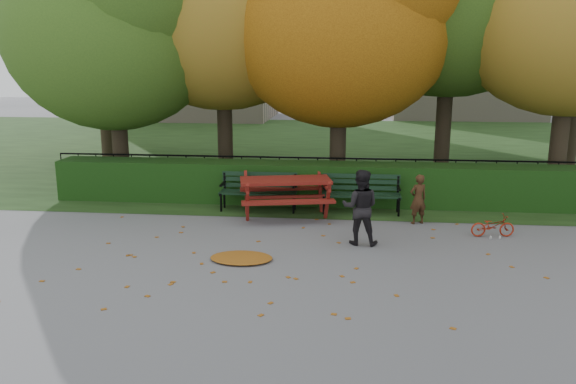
# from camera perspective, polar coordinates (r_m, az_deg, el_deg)

# --- Properties ---
(ground) EXTENTS (90.00, 90.00, 0.00)m
(ground) POSITION_cam_1_polar(r_m,az_deg,el_deg) (9.70, 1.28, -7.57)
(ground) COLOR slate
(ground) RESTS_ON ground
(grass_strip) EXTENTS (90.00, 90.00, 0.00)m
(grass_strip) POSITION_cam_1_polar(r_m,az_deg,el_deg) (23.32, 4.14, 4.59)
(grass_strip) COLOR #1A3112
(grass_strip) RESTS_ON ground
(building_right) EXTENTS (9.00, 6.00, 12.00)m
(building_right) POSITION_cam_1_polar(r_m,az_deg,el_deg) (37.85, 17.79, 16.35)
(building_right) COLOR tan
(building_right) RESTS_ON ground
(hedge) EXTENTS (13.00, 0.90, 1.00)m
(hedge) POSITION_cam_1_polar(r_m,az_deg,el_deg) (13.88, 2.83, 0.90)
(hedge) COLOR black
(hedge) RESTS_ON ground
(iron_fence) EXTENTS (14.00, 0.04, 1.02)m
(iron_fence) POSITION_cam_1_polar(r_m,az_deg,el_deg) (14.66, 3.01, 1.69)
(iron_fence) COLOR black
(iron_fence) RESTS_ON ground
(tree_a) EXTENTS (5.88, 5.60, 7.48)m
(tree_a) POSITION_cam_1_polar(r_m,az_deg,el_deg) (15.82, -16.71, 16.51)
(tree_a) COLOR black
(tree_a) RESTS_ON ground
(tree_c) EXTENTS (6.30, 6.00, 8.00)m
(tree_c) POSITION_cam_1_polar(r_m,az_deg,el_deg) (15.08, 6.69, 18.31)
(tree_c) COLOR black
(tree_c) RESTS_ON ground
(bench_left) EXTENTS (1.80, 0.57, 0.88)m
(bench_left) POSITION_cam_1_polar(r_m,az_deg,el_deg) (13.24, -2.99, 0.38)
(bench_left) COLOR black
(bench_left) RESTS_ON ground
(bench_right) EXTENTS (1.80, 0.57, 0.88)m
(bench_right) POSITION_cam_1_polar(r_m,az_deg,el_deg) (13.08, 7.44, 0.14)
(bench_right) COLOR black
(bench_right) RESTS_ON ground
(picnic_table) EXTENTS (2.31, 2.01, 0.98)m
(picnic_table) POSITION_cam_1_polar(r_m,az_deg,el_deg) (12.63, -0.26, 0.49)
(picnic_table) COLOR maroon
(picnic_table) RESTS_ON ground
(leaf_pile) EXTENTS (1.27, 1.01, 0.08)m
(leaf_pile) POSITION_cam_1_polar(r_m,az_deg,el_deg) (10.04, -4.75, -6.67)
(leaf_pile) COLOR brown
(leaf_pile) RESTS_ON ground
(leaf_scatter) EXTENTS (9.00, 5.70, 0.01)m
(leaf_scatter) POSITION_cam_1_polar(r_m,az_deg,el_deg) (9.98, 1.42, -6.93)
(leaf_scatter) COLOR brown
(leaf_scatter) RESTS_ON ground
(child) EXTENTS (0.47, 0.40, 1.09)m
(child) POSITION_cam_1_polar(r_m,az_deg,el_deg) (12.39, 13.08, -0.71)
(child) COLOR #3B2313
(child) RESTS_ON ground
(adult) EXTENTS (0.75, 0.61, 1.45)m
(adult) POSITION_cam_1_polar(r_m,az_deg,el_deg) (10.76, 7.36, -1.54)
(adult) COLOR black
(adult) RESTS_ON ground
(bicycle) EXTENTS (0.89, 0.40, 0.45)m
(bicycle) POSITION_cam_1_polar(r_m,az_deg,el_deg) (11.96, 20.07, -3.24)
(bicycle) COLOR #9D220E
(bicycle) RESTS_ON ground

